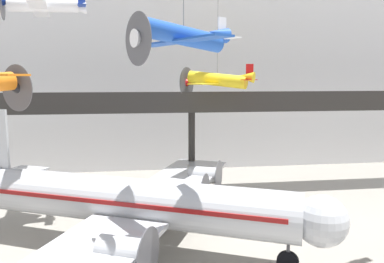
# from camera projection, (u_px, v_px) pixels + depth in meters

# --- Properties ---
(hangar_back_wall) EXTENTS (140.00, 3.00, 26.38)m
(hangar_back_wall) POSITION_uv_depth(u_px,v_px,m) (181.00, 64.00, 47.11)
(hangar_back_wall) COLOR white
(hangar_back_wall) RESTS_ON ground
(mezzanine_walkway) EXTENTS (110.00, 3.20, 10.14)m
(mezzanine_walkway) POSITION_uv_depth(u_px,v_px,m) (193.00, 108.00, 37.40)
(mezzanine_walkway) COLOR #2D2B28
(mezzanine_walkway) RESTS_ON ground
(airliner_silver_main) EXTENTS (25.90, 30.50, 9.22)m
(airliner_silver_main) POSITION_uv_depth(u_px,v_px,m) (128.00, 202.00, 24.70)
(airliner_silver_main) COLOR #B7BABF
(airliner_silver_main) RESTS_ON ground
(suspended_plane_yellow_lowwing) EXTENTS (7.24, 7.94, 11.48)m
(suspended_plane_yellow_lowwing) POSITION_uv_depth(u_px,v_px,m) (217.00, 80.00, 34.99)
(suspended_plane_yellow_lowwing) COLOR yellow
(suspended_plane_blue_trainer) EXTENTS (6.19, 6.95, 9.03)m
(suspended_plane_blue_trainer) POSITION_uv_depth(u_px,v_px,m) (184.00, 36.00, 19.55)
(suspended_plane_blue_trainer) COLOR #1E4CAD
(suspended_plane_white_twin) EXTENTS (6.23, 7.56, 5.55)m
(suspended_plane_white_twin) POSITION_uv_depth(u_px,v_px,m) (43.00, 5.00, 27.74)
(suspended_plane_white_twin) COLOR silver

